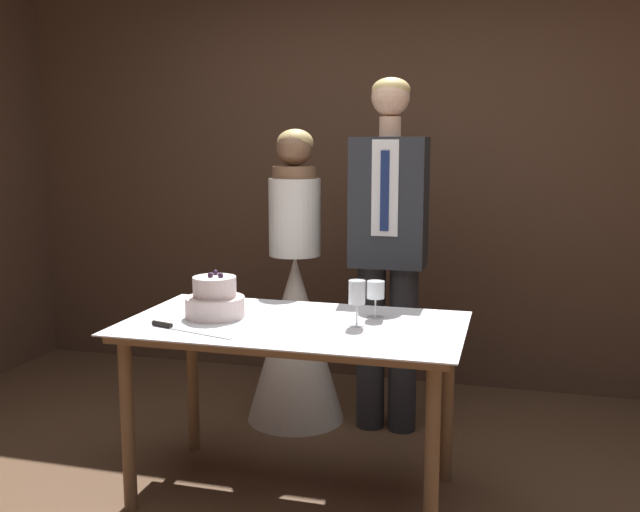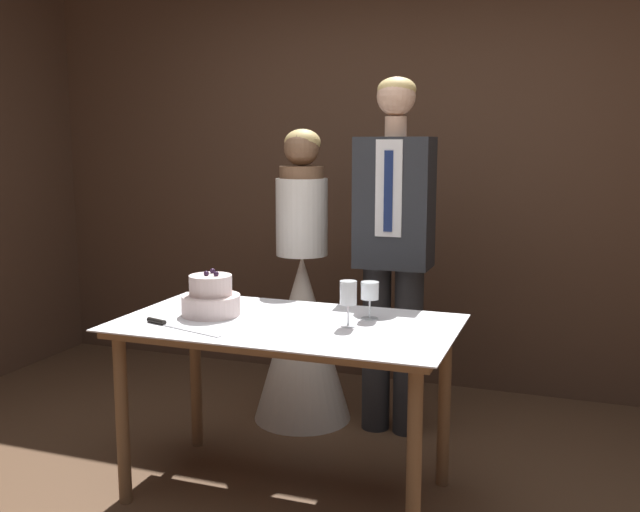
# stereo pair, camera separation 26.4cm
# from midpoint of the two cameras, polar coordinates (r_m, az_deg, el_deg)

# --- Properties ---
(wall_back) EXTENTS (5.28, 0.12, 2.82)m
(wall_back) POSITION_cam_midpoint_polar(r_m,az_deg,el_deg) (4.56, 4.23, 7.52)
(wall_back) COLOR #513828
(wall_back) RESTS_ON ground_plane
(cake_table) EXTENTS (1.43, 0.80, 0.78)m
(cake_table) POSITION_cam_midpoint_polar(r_m,az_deg,el_deg) (3.06, -4.58, -6.98)
(cake_table) COLOR brown
(cake_table) RESTS_ON ground_plane
(tiered_cake) EXTENTS (0.26, 0.26, 0.20)m
(tiered_cake) POSITION_cam_midpoint_polar(r_m,az_deg,el_deg) (3.16, -10.80, -3.49)
(tiered_cake) COLOR beige
(tiered_cake) RESTS_ON cake_table
(cake_knife) EXTENTS (0.40, 0.14, 0.02)m
(cake_knife) POSITION_cam_midpoint_polar(r_m,az_deg,el_deg) (3.00, -13.96, -5.60)
(cake_knife) COLOR silver
(cake_knife) RESTS_ON cake_table
(wine_glass_near) EXTENTS (0.08, 0.08, 0.16)m
(wine_glass_near) POSITION_cam_midpoint_polar(r_m,az_deg,el_deg) (3.08, 2.03, -2.90)
(wine_glass_near) COLOR silver
(wine_glass_near) RESTS_ON cake_table
(wine_glass_middle) EXTENTS (0.07, 0.07, 0.19)m
(wine_glass_middle) POSITION_cam_midpoint_polar(r_m,az_deg,el_deg) (2.95, 0.41, -3.14)
(wine_glass_middle) COLOR silver
(wine_glass_middle) RESTS_ON cake_table
(bride) EXTENTS (0.54, 0.54, 1.60)m
(bride) POSITION_cam_midpoint_polar(r_m,az_deg,el_deg) (3.93, -3.92, -4.91)
(bride) COLOR white
(bride) RESTS_ON ground_plane
(groom) EXTENTS (0.38, 0.25, 1.86)m
(groom) POSITION_cam_midpoint_polar(r_m,az_deg,el_deg) (3.71, 3.47, 1.12)
(groom) COLOR #282B30
(groom) RESTS_ON ground_plane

